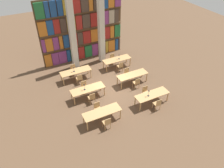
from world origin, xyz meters
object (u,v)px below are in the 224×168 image
reading_table_3 (132,75)px  chair_9 (74,70)px  desk_lamp_0 (149,92)px  desk_lamp_3 (119,56)px  reading_table_4 (76,72)px  chair_1 (98,108)px  chair_10 (120,66)px  chair_6 (137,83)px  chair_7 (127,73)px  desk_lamp_2 (74,69)px  pillar_center (101,28)px  reading_table_5 (117,60)px  chair_2 (157,104)px  chair_4 (92,98)px  pillar_left (72,34)px  chair_11 (113,58)px  reading_table_2 (88,90)px  chair_3 (146,92)px  reading_table_0 (102,113)px  desk_lamp_1 (84,86)px  chair_0 (107,123)px  chair_5 (84,86)px  chair_8 (79,79)px  reading_table_1 (152,95)px

reading_table_3 → chair_9: chair_9 is taller
desk_lamp_0 → desk_lamp_3: size_ratio=1.07×
reading_table_4 → chair_1: bearing=-90.6°
chair_1 → chair_10: (3.66, 3.71, 0.00)m
chair_1 → chair_6: bearing=-161.8°
chair_7 → desk_lamp_2: size_ratio=2.24×
pillar_center → chair_1: pillar_center is taller
desk_lamp_3 → reading_table_5: bearing=164.4°
chair_9 → desk_lamp_0: bearing=120.1°
chair_2 → desk_lamp_0: 0.95m
chair_4 → reading_table_4: chair_4 is taller
pillar_left → chair_2: 8.34m
desk_lamp_0 → chair_11: (0.30, 5.79, -0.61)m
desk_lamp_0 → reading_table_2: desk_lamp_0 is taller
chair_3 → chair_10: 3.72m
chair_6 → reading_table_0: bearing=-152.7°
reading_table_2 → desk_lamp_1: 0.47m
chair_0 → chair_2: same height
pillar_left → reading_table_4: (-0.57, -1.72, -2.30)m
desk_lamp_0 → chair_5: size_ratio=0.53×
reading_table_0 → chair_9: chair_9 is taller
chair_2 → chair_8: size_ratio=1.00×
chair_5 → chair_8: bearing=-90.5°
reading_table_3 → chair_5: bearing=170.5°
chair_3 → reading_table_5: size_ratio=0.38×
reading_table_1 → desk_lamp_1: bearing=147.1°
chair_5 → chair_8: 1.09m
pillar_center → chair_1: size_ratio=6.71×
chair_3 → reading_table_4: chair_3 is taller
chair_6 → desk_lamp_3: bearing=86.1°
reading_table_3 → reading_table_4: 4.36m
pillar_left → reading_table_5: pillar_left is taller
chair_7 → chair_5: bearing=1.2°
pillar_center → desk_lamp_3: pillar_center is taller
chair_10 → chair_1: bearing=-134.6°
reading_table_0 → desk_lamp_2: 4.94m
chair_2 → desk_lamp_3: (0.23, 5.73, 0.58)m
pillar_center → reading_table_1: bearing=-84.7°
chair_3 → reading_table_5: 4.41m
desk_lamp_0 → reading_table_5: desk_lamp_0 is taller
reading_table_1 → chair_5: chair_5 is taller
reading_table_4 → chair_10: 3.66m
reading_table_3 → chair_11: size_ratio=2.66×
reading_table_0 → chair_3: bearing=10.6°
chair_4 → chair_11: same height
chair_8 → desk_lamp_2: size_ratio=2.24×
desk_lamp_1 → desk_lamp_2: desk_lamp_1 is taller
reading_table_1 → chair_4: bearing=153.4°
reading_table_1 → reading_table_4: size_ratio=1.00×
desk_lamp_2 → desk_lamp_3: size_ratio=0.91×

